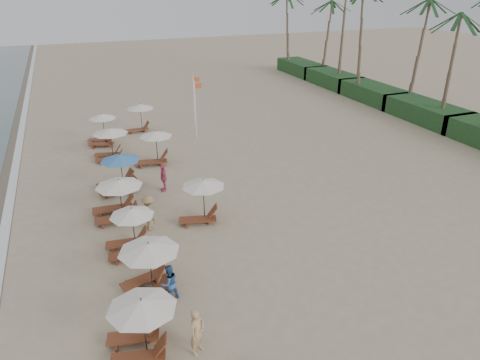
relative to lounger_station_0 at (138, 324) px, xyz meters
name	(u,v)px	position (x,y,z in m)	size (l,w,h in m)	color
ground	(271,265)	(6.24, 2.82, -1.17)	(160.00, 160.00, 0.00)	tan
foam_line	(8,209)	(-4.96, 12.82, -1.16)	(0.50, 140.00, 0.02)	white
shrub_hedge	(426,112)	(28.24, 17.32, -0.37)	(3.20, 53.00, 1.60)	#193D1C
palm_row	(437,0)	(28.15, 18.22, 8.74)	(7.00, 52.00, 12.30)	brown
lounger_station_0	(138,324)	(0.00, 0.00, 0.00)	(2.54, 2.33, 2.12)	brown
lounger_station_1	(146,264)	(0.86, 3.10, 0.11)	(2.54, 2.44, 2.20)	brown
lounger_station_2	(129,232)	(0.64, 6.12, -0.09)	(2.41, 2.02, 2.25)	brown
lounger_station_3	(116,199)	(0.51, 9.68, -0.10)	(2.80, 2.44, 2.14)	brown
lounger_station_4	(117,174)	(1.04, 13.04, -0.10)	(2.74, 2.32, 2.22)	brown
lounger_station_5	(109,142)	(1.18, 18.23, 0.10)	(2.55, 2.41, 2.24)	brown
lounger_station_6	(101,130)	(0.99, 21.58, 0.01)	(2.40, 2.23, 2.38)	brown
inland_station_0	(201,197)	(4.55, 7.72, 0.22)	(2.69, 2.24, 2.22)	brown
inland_station_1	(153,146)	(3.85, 16.30, 0.11)	(2.87, 2.24, 2.22)	brown
inland_station_2	(139,114)	(4.23, 23.76, 0.29)	(2.55, 2.24, 2.22)	brown
beachgoer_near	(197,332)	(1.79, -0.74, -0.29)	(0.64, 0.42, 1.77)	tan
beachgoer_mid_a	(169,283)	(1.54, 2.26, -0.39)	(0.76, 0.59, 1.57)	#305891
beachgoer_mid_b	(149,213)	(1.89, 7.84, -0.22)	(1.23, 0.70, 1.90)	olive
beachgoer_far_a	(163,177)	(3.53, 11.99, -0.32)	(1.00, 0.42, 1.70)	#CB5173
flag_pole_near	(196,107)	(8.12, 20.51, 1.33)	(0.59, 0.08, 4.51)	silver
flag_pole_far	(194,97)	(9.12, 24.34, 1.14)	(0.60, 0.08, 4.14)	silver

